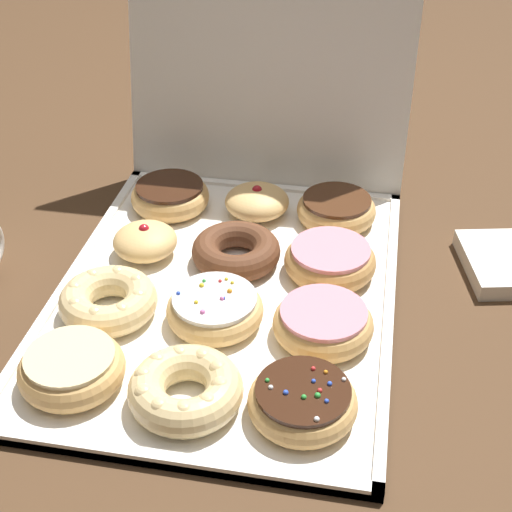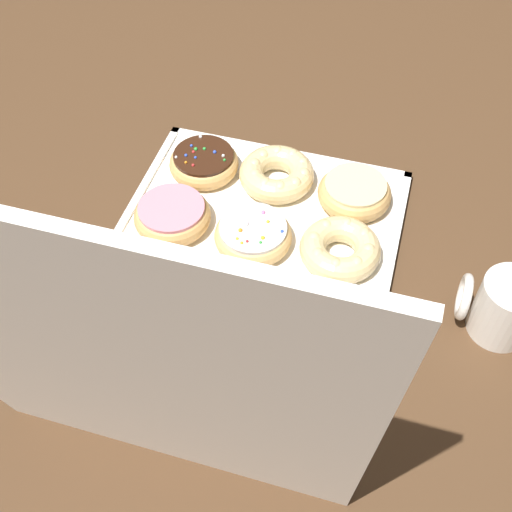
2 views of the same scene
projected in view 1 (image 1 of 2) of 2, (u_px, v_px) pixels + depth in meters
The scene contains 15 objects.
ground_plane at pixel (226, 299), 0.91m from camera, with size 3.00×3.00×0.00m, color #4C331E.
donut_box at pixel (226, 295), 0.91m from camera, with size 0.41×0.53×0.01m.
box_lid_open at pixel (271, 10), 1.02m from camera, with size 0.41×0.52×0.01m, color white.
glazed_ring_donut_0 at pixel (72, 368), 0.77m from camera, with size 0.11×0.11×0.04m.
cruller_donut_1 at pixel (183, 388), 0.75m from camera, with size 0.12×0.12×0.04m.
sprinkle_donut_2 at pixel (303, 401), 0.73m from camera, with size 0.11×0.11×0.04m.
cruller_donut_3 at pixel (108, 300), 0.86m from camera, with size 0.11×0.11×0.04m.
sprinkle_donut_4 at pixel (212, 308), 0.85m from camera, with size 0.11×0.11×0.04m.
pink_frosted_donut_5 at pixel (323, 323), 0.83m from camera, with size 0.11×0.11×0.04m.
jelly_filled_donut_6 at pixel (145, 241), 0.96m from camera, with size 0.08×0.08×0.05m.
chocolate_cake_ring_donut_7 at pixel (234, 251), 0.95m from camera, with size 0.11×0.11×0.04m.
pink_frosted_donut_8 at pixel (330, 260), 0.93m from camera, with size 0.11×0.11×0.04m.
chocolate_frosted_donut_9 at pixel (170, 196), 1.05m from camera, with size 0.11×0.11×0.04m.
jelly_filled_donut_10 at pixel (257, 201), 1.04m from camera, with size 0.09×0.09×0.05m.
chocolate_frosted_donut_11 at pixel (336, 209), 1.03m from camera, with size 0.11×0.11×0.04m.
Camera 1 is at (0.17, -0.69, 0.57)m, focal length 52.33 mm.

